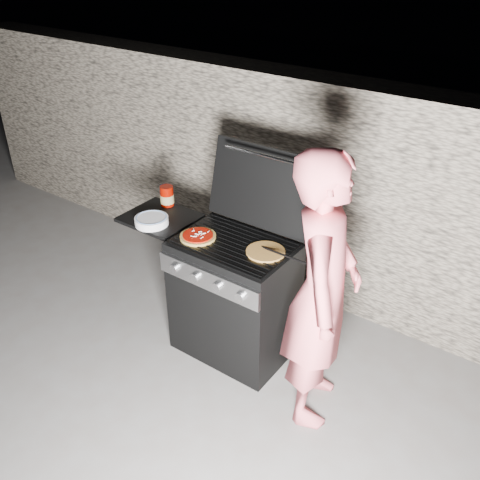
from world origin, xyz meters
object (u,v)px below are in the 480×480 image
Objects in this scene: gas_grill at (207,286)px; sauce_jar at (167,196)px; person at (322,293)px; pizza_topped at (198,236)px.

gas_grill is 0.74m from sauce_jar.
sauce_jar is 1.51m from person.
pizza_topped reaches higher than gas_grill.
person is (0.97, -0.04, -0.03)m from pizza_topped.
pizza_topped is 0.97m from person.
gas_grill is 0.48m from pizza_topped.
pizza_topped is 0.14× the size of person.
gas_grill is 1.08m from person.
person reaches higher than pizza_topped.
pizza_topped is 0.57m from sauce_jar.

